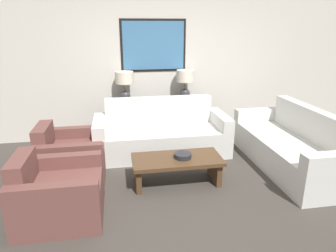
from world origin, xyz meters
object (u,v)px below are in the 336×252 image
object	(u,v)px
table_lamp_left	(125,82)
table_lamp_right	(185,80)
couch_by_back_wall	(161,135)
couch_by_side	(291,148)
coffee_table	(177,164)
armchair_near_camera	(58,194)
decorative_bowl	(183,156)
console_table	(156,120)
armchair_near_back_wall	(70,156)

from	to	relation	value
table_lamp_left	table_lamp_right	xyz separation A→B (m)	(1.10, 0.00, 0.00)
couch_by_back_wall	couch_by_side	xyz separation A→B (m)	(1.84, -0.86, 0.00)
couch_by_side	coffee_table	world-z (taller)	couch_by_side
couch_by_side	armchair_near_camera	size ratio (longest dim) A/B	2.44
couch_by_side	decorative_bowl	size ratio (longest dim) A/B	9.42
couch_by_back_wall	coffee_table	size ratio (longest dim) A/B	1.83
table_lamp_right	couch_by_back_wall	distance (m)	1.18
armchair_near_camera	decorative_bowl	bearing A→B (deg)	18.37
table_lamp_right	coffee_table	world-z (taller)	table_lamp_right
coffee_table	armchair_near_camera	world-z (taller)	armchair_near_camera
console_table	coffee_table	size ratio (longest dim) A/B	1.29
console_table	armchair_near_camera	xyz separation A→B (m)	(-1.39, -2.27, -0.09)
console_table	table_lamp_right	world-z (taller)	table_lamp_right
couch_by_back_wall	armchair_near_back_wall	xyz separation A→B (m)	(-1.39, -0.57, -0.03)
couch_by_side	decorative_bowl	xyz separation A→B (m)	(-1.72, -0.24, 0.10)
couch_by_side	armchair_near_camera	bearing A→B (deg)	-167.12
couch_by_side	coffee_table	xyz separation A→B (m)	(-1.79, -0.22, -0.02)
armchair_near_back_wall	couch_by_back_wall	bearing A→B (deg)	22.11
console_table	couch_by_back_wall	distance (m)	0.68
couch_by_side	armchair_near_back_wall	size ratio (longest dim) A/B	2.44
armchair_near_back_wall	coffee_table	bearing A→B (deg)	-19.67
table_lamp_right	armchair_near_back_wall	size ratio (longest dim) A/B	0.62
table_lamp_left	couch_by_back_wall	distance (m)	1.18
console_table	armchair_near_camera	size ratio (longest dim) A/B	1.72
table_lamp_right	console_table	bearing A→B (deg)	180.00
table_lamp_left	couch_by_side	distance (m)	2.94
couch_by_side	coffee_table	bearing A→B (deg)	-172.87
table_lamp_right	armchair_near_camera	bearing A→B (deg)	-130.53
couch_by_back_wall	coffee_table	distance (m)	1.08
coffee_table	armchair_near_back_wall	distance (m)	1.53
armchair_near_camera	console_table	bearing A→B (deg)	58.47
table_lamp_left	armchair_near_camera	bearing A→B (deg)	-110.39
armchair_near_back_wall	table_lamp_right	bearing A→B (deg)	32.60
console_table	table_lamp_left	distance (m)	0.91
table_lamp_right	couch_by_side	distance (m)	2.15
armchair_near_camera	table_lamp_left	bearing A→B (deg)	69.61
couch_by_back_wall	armchair_near_back_wall	bearing A→B (deg)	-157.89
table_lamp_right	armchair_near_camera	xyz separation A→B (m)	(-1.94, -2.27, -0.82)
couch_by_back_wall	couch_by_side	bearing A→B (deg)	-24.98
couch_by_back_wall	decorative_bowl	bearing A→B (deg)	-83.69
console_table	decorative_bowl	size ratio (longest dim) A/B	6.66
table_lamp_left	decorative_bowl	xyz separation A→B (m)	(0.67, -1.77, -0.69)
table_lamp_right	armchair_near_camera	world-z (taller)	table_lamp_right
decorative_bowl	couch_by_side	bearing A→B (deg)	7.82
armchair_near_back_wall	armchair_near_camera	size ratio (longest dim) A/B	1.00
couch_by_back_wall	decorative_bowl	world-z (taller)	couch_by_back_wall
table_lamp_right	couch_by_side	size ratio (longest dim) A/B	0.25
couch_by_side	decorative_bowl	world-z (taller)	couch_by_side
couch_by_side	couch_by_back_wall	bearing A→B (deg)	155.02
coffee_table	table_lamp_left	bearing A→B (deg)	108.71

